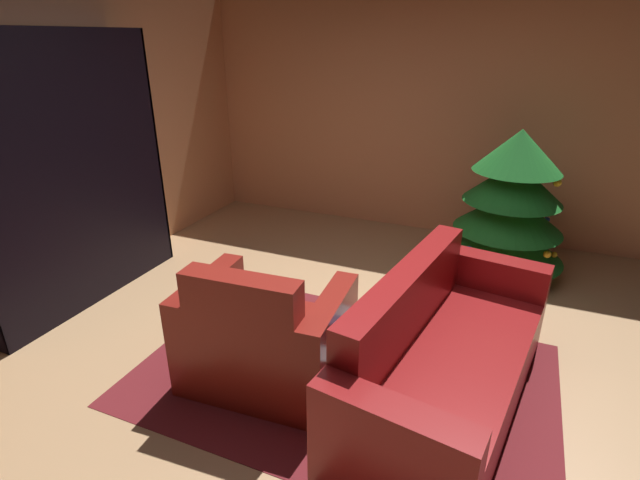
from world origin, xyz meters
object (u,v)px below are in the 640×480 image
object	(u,v)px
armchair_red	(265,340)
bottle_on_table	(392,320)
book_stack_on_table	(355,332)
decorated_tree	(511,204)
bookshelf_unit	(79,174)
coffee_table	(362,342)
couch_red	(442,361)

from	to	relation	value
armchair_red	bottle_on_table	world-z (taller)	armchair_red
armchair_red	book_stack_on_table	world-z (taller)	armchair_red
armchair_red	book_stack_on_table	distance (m)	0.61
book_stack_on_table	decorated_tree	bearing A→B (deg)	70.88
bookshelf_unit	book_stack_on_table	xyz separation A→B (m)	(2.60, -0.43, -0.62)
coffee_table	armchair_red	bearing A→B (deg)	-165.25
coffee_table	decorated_tree	size ratio (longest dim) A/B	0.47
armchair_red	coffee_table	world-z (taller)	armchair_red
bookshelf_unit	armchair_red	world-z (taller)	bookshelf_unit
bottle_on_table	bookshelf_unit	bearing A→B (deg)	174.14
bookshelf_unit	book_stack_on_table	world-z (taller)	bookshelf_unit
bookshelf_unit	coffee_table	bearing A→B (deg)	-8.09
couch_red	armchair_red	bearing A→B (deg)	-167.17
bookshelf_unit	couch_red	size ratio (longest dim) A/B	1.07
bookshelf_unit	armchair_red	size ratio (longest dim) A/B	2.09
bottle_on_table	decorated_tree	distance (m)	2.14
book_stack_on_table	decorated_tree	size ratio (longest dim) A/B	0.15
armchair_red	book_stack_on_table	size ratio (longest dim) A/B	5.14
book_stack_on_table	couch_red	bearing A→B (deg)	15.72
bookshelf_unit	bottle_on_table	size ratio (longest dim) A/B	7.90
bookshelf_unit	bottle_on_table	bearing A→B (deg)	-5.86
bookshelf_unit	coffee_table	size ratio (longest dim) A/B	3.36
couch_red	bottle_on_table	world-z (taller)	couch_red
armchair_red	bottle_on_table	size ratio (longest dim) A/B	3.79
decorated_tree	coffee_table	bearing A→B (deg)	-108.85
bottle_on_table	decorated_tree	world-z (taller)	decorated_tree
armchair_red	bottle_on_table	xyz separation A→B (m)	(0.77, 0.25, 0.20)
bookshelf_unit	coffee_table	world-z (taller)	bookshelf_unit
armchair_red	couch_red	bearing A→B (deg)	12.83
couch_red	book_stack_on_table	size ratio (longest dim) A/B	10.02
bookshelf_unit	couch_red	bearing A→B (deg)	-5.21
book_stack_on_table	decorated_tree	xyz separation A→B (m)	(0.76, 2.19, 0.24)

